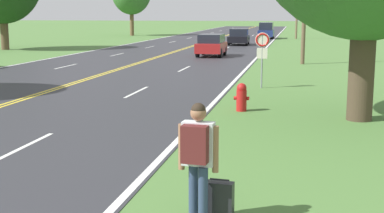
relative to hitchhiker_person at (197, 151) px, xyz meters
name	(u,v)px	position (x,y,z in m)	size (l,w,h in m)	color
hitchhiker_person	(197,151)	(0.00, 0.00, 0.00)	(0.61, 0.46, 1.81)	navy
suitcase	(219,201)	(0.31, 0.19, -0.81)	(0.44, 0.22, 0.64)	black
fire_hydrant	(242,97)	(-0.33, 9.31, -0.65)	(0.49, 0.33, 0.90)	red
traffic_sign	(262,47)	(-0.06, 14.75, 0.61)	(0.60, 0.10, 2.30)	gray
car_red_hatchback_approaching	(212,45)	(-4.71, 30.43, -0.27)	(1.80, 3.69, 1.58)	black
car_black_sedan_mid_near	(239,37)	(-4.31, 44.58, -0.32)	(2.04, 4.17, 1.56)	black
car_dark_blue_van_mid_far	(266,30)	(-2.50, 58.15, -0.11)	(1.84, 4.79, 1.93)	black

